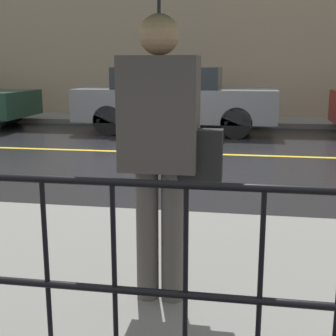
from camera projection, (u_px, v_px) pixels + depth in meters
ground_plane at (158, 153)px, 8.39m from camera, size 80.00×80.00×0.00m
sidewalk_near at (31, 268)px, 3.47m from camera, size 28.00×2.74×0.13m
sidewalk_far at (189, 120)px, 12.78m from camera, size 28.00×1.67×0.13m
lane_marking at (158, 152)px, 8.39m from camera, size 25.20×0.12×0.01m
pedestrian at (160, 40)px, 2.57m from camera, size 0.91×0.91×2.07m
car_grey at (175, 99)px, 10.86m from camera, size 4.54×1.84×1.49m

